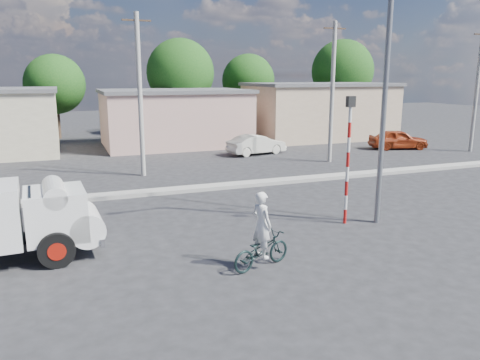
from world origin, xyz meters
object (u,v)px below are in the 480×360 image
object	(u,v)px
cyclist	(262,236)
streetlight	(382,77)
car_red	(398,139)
car_cream	(257,144)
traffic_pole	(348,149)
bicycle	(261,250)

from	to	relation	value
cyclist	streetlight	distance (m)	6.93
cyclist	car_red	world-z (taller)	cyclist
car_cream	traffic_pole	bearing A→B (deg)	158.43
car_cream	streetlight	distance (m)	15.59
streetlight	car_cream	bearing A→B (deg)	82.84
car_red	streetlight	xyz separation A→B (m)	(-11.98, -13.44, 4.29)
streetlight	car_red	bearing A→B (deg)	48.27
cyclist	traffic_pole	xyz separation A→B (m)	(4.23, 2.48, 1.70)
car_cream	traffic_pole	xyz separation A→B (m)	(-2.81, -14.57, 1.95)
bicycle	car_cream	bearing A→B (deg)	-40.39
car_cream	streetlight	world-z (taller)	streetlight
car_cream	bicycle	bearing A→B (deg)	146.89
bicycle	cyclist	bearing A→B (deg)	-0.00
traffic_pole	streetlight	world-z (taller)	streetlight
cyclist	car_red	bearing A→B (deg)	-65.64
car_red	streetlight	size ratio (longest dim) A/B	0.44
cyclist	car_cream	distance (m)	18.44
bicycle	car_red	xyz separation A→B (m)	(17.16, 15.61, 0.19)
car_red	traffic_pole	world-z (taller)	traffic_pole
bicycle	car_cream	xyz separation A→B (m)	(7.04, 17.05, 0.16)
car_red	streetlight	bearing A→B (deg)	155.07
bicycle	streetlight	xyz separation A→B (m)	(5.17, 2.18, 4.48)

